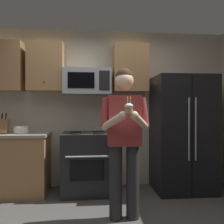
% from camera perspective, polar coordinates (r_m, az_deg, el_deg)
% --- Properties ---
extents(wall_back, '(4.40, 0.10, 2.60)m').
position_cam_1_polar(wall_back, '(4.21, -3.67, 0.84)').
color(wall_back, '#B7AD99').
rests_on(wall_back, ground).
extents(oven_range, '(0.76, 0.70, 0.93)m').
position_cam_1_polar(oven_range, '(3.90, -5.74, -11.55)').
color(oven_range, black).
rests_on(oven_range, ground).
extents(microwave, '(0.74, 0.41, 0.40)m').
position_cam_1_polar(microwave, '(3.96, -5.74, 6.95)').
color(microwave, '#9EA0A5').
extents(refrigerator, '(0.90, 0.75, 1.80)m').
position_cam_1_polar(refrigerator, '(4.07, 15.96, -4.81)').
color(refrigerator, black).
rests_on(refrigerator, ground).
extents(cabinet_row_upper, '(2.78, 0.36, 0.76)m').
position_cam_1_polar(cabinet_row_upper, '(4.09, -13.96, 9.99)').
color(cabinet_row_upper, '#9E7247').
extents(counter_left, '(1.44, 0.66, 0.92)m').
position_cam_1_polar(counter_left, '(4.14, -24.39, -10.88)').
color(counter_left, '#9E7247').
rests_on(counter_left, ground).
extents(knife_block, '(0.16, 0.15, 0.32)m').
position_cam_1_polar(knife_block, '(4.00, -23.93, -3.01)').
color(knife_block, brown).
rests_on(knife_block, counter_left).
extents(bowl_large_white, '(0.23, 0.23, 0.11)m').
position_cam_1_polar(bowl_large_white, '(3.98, -20.27, -3.84)').
color(bowl_large_white, white).
rests_on(bowl_large_white, counter_left).
extents(person, '(0.60, 0.48, 1.76)m').
position_cam_1_polar(person, '(2.88, 2.86, -5.07)').
color(person, '#262628').
rests_on(person, ground).
extents(cupcake, '(0.09, 0.09, 0.17)m').
position_cam_1_polar(cupcake, '(2.54, 3.93, 0.89)').
color(cupcake, '#A87F56').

